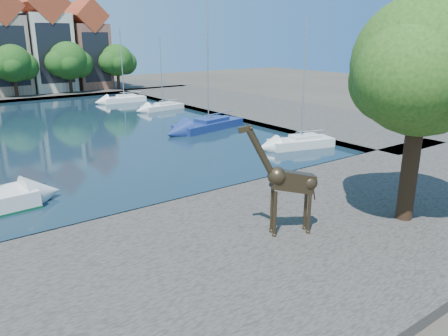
# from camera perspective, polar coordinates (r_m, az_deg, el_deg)

# --- Properties ---
(ground) EXTENTS (160.00, 160.00, 0.00)m
(ground) POSITION_cam_1_polar(r_m,az_deg,el_deg) (24.82, -5.59, -4.95)
(ground) COLOR #38332B
(ground) RESTS_ON ground
(water_basin) EXTENTS (38.00, 50.00, 0.08)m
(water_basin) POSITION_cam_1_polar(r_m,az_deg,el_deg) (46.33, -21.05, 4.39)
(water_basin) COLOR black
(water_basin) RESTS_ON ground
(near_quay) EXTENTS (50.00, 14.00, 0.50)m
(near_quay) POSITION_cam_1_polar(r_m,az_deg,el_deg) (19.54, 5.16, -10.47)
(near_quay) COLOR #47433E
(near_quay) RESTS_ON ground
(right_quay) EXTENTS (14.00, 52.00, 0.50)m
(right_quay) POSITION_cam_1_polar(r_m,az_deg,el_deg) (57.86, 3.57, 8.01)
(right_quay) COLOR #47433E
(right_quay) RESTS_ON ground
(plane_tree) EXTENTS (8.32, 6.40, 10.62)m
(plane_tree) POSITION_cam_1_polar(r_m,az_deg,el_deg) (22.15, 24.66, 11.43)
(plane_tree) COLOR #332114
(plane_tree) RESTS_ON near_quay
(townhouse_east_inner) EXTENTS (5.94, 9.18, 15.79)m
(townhouse_east_inner) POSITION_cam_1_polar(r_m,az_deg,el_deg) (77.12, -26.94, 14.10)
(townhouse_east_inner) COLOR tan
(townhouse_east_inner) RESTS_ON far_quay
(townhouse_east_mid) EXTENTS (6.43, 9.18, 16.65)m
(townhouse_east_mid) POSITION_cam_1_polar(r_m,az_deg,el_deg) (78.52, -22.18, 14.95)
(townhouse_east_mid) COLOR beige
(townhouse_east_mid) RESTS_ON far_quay
(townhouse_east_end) EXTENTS (5.44, 9.18, 14.43)m
(townhouse_east_end) POSITION_cam_1_polar(r_m,az_deg,el_deg) (80.45, -17.50, 14.71)
(townhouse_east_end) COLOR brown
(townhouse_east_end) RESTS_ON far_quay
(far_tree_mid_east) EXTENTS (7.02, 5.40, 7.52)m
(far_tree_mid_east) POSITION_cam_1_polar(r_m,az_deg,el_deg) (71.84, -25.79, 12.06)
(far_tree_mid_east) COLOR #332114
(far_tree_mid_east) RESTS_ON far_quay
(far_tree_east) EXTENTS (7.54, 5.80, 7.84)m
(far_tree_east) POSITION_cam_1_polar(r_m,az_deg,el_deg) (73.78, -19.58, 12.92)
(far_tree_east) COLOR #332114
(far_tree_east) RESTS_ON far_quay
(far_tree_far_east) EXTENTS (6.76, 5.20, 7.36)m
(far_tree_far_east) POSITION_cam_1_polar(r_m,az_deg,el_deg) (76.52, -13.72, 13.39)
(far_tree_far_east) COLOR #332114
(far_tree_far_east) RESTS_ON far_quay
(giraffe_statue) EXTENTS (3.40, 1.82, 5.12)m
(giraffe_statue) POSITION_cam_1_polar(r_m,az_deg,el_deg) (19.59, 8.23, -1.70)
(giraffe_statue) COLOR #322819
(giraffe_statue) RESTS_ON near_quay
(sailboat_right_a) EXTENTS (5.91, 3.35, 10.51)m
(sailboat_right_a) POSITION_cam_1_polar(r_m,az_deg,el_deg) (37.66, 10.01, 3.55)
(sailboat_right_a) COLOR silver
(sailboat_right_a) RESTS_ON water_basin
(sailboat_right_b) EXTENTS (8.03, 4.09, 12.93)m
(sailboat_right_b) POSITION_cam_1_polar(r_m,az_deg,el_deg) (44.51, -2.03, 5.88)
(sailboat_right_b) COLOR navy
(sailboat_right_b) RESTS_ON water_basin
(sailboat_right_c) EXTENTS (5.66, 2.56, 9.03)m
(sailboat_right_c) POSITION_cam_1_polar(r_m,az_deg,el_deg) (56.96, -8.02, 8.04)
(sailboat_right_c) COLOR silver
(sailboat_right_c) RESTS_ON water_basin
(sailboat_right_d) EXTENTS (6.02, 2.35, 10.16)m
(sailboat_right_d) POSITION_cam_1_polar(r_m,az_deg,el_deg) (64.50, -12.92, 8.90)
(sailboat_right_d) COLOR white
(sailboat_right_d) RESTS_ON water_basin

